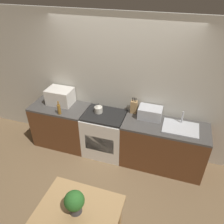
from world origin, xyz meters
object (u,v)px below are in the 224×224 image
(toaster_oven, at_px, (150,113))
(dining_table, at_px, (78,217))
(kettle, at_px, (98,108))
(bottle, at_px, (59,109))
(stove_range, at_px, (105,134))
(microwave, at_px, (60,96))

(toaster_oven, distance_m, dining_table, 2.05)
(kettle, height_order, bottle, bottle)
(stove_range, distance_m, dining_table, 1.86)
(kettle, bearing_deg, dining_table, -76.57)
(stove_range, xyz_separation_m, toaster_oven, (0.80, 0.15, 0.55))
(stove_range, bearing_deg, dining_table, -80.09)
(kettle, bearing_deg, bottle, -157.49)
(stove_range, distance_m, bottle, 0.99)
(kettle, xyz_separation_m, microwave, (-0.82, 0.07, 0.07))
(stove_range, height_order, toaster_oven, toaster_oven)
(kettle, xyz_separation_m, dining_table, (0.44, -1.86, -0.30))
(microwave, bearing_deg, bottle, -64.62)
(dining_table, bearing_deg, kettle, 103.43)
(bottle, height_order, dining_table, bottle)
(kettle, bearing_deg, toaster_oven, 7.04)
(dining_table, bearing_deg, toaster_oven, 76.19)
(stove_range, xyz_separation_m, kettle, (-0.13, 0.04, 0.53))
(kettle, xyz_separation_m, bottle, (-0.65, -0.27, 0.02))
(microwave, xyz_separation_m, toaster_oven, (1.75, 0.04, -0.05))
(stove_range, height_order, dining_table, stove_range)
(stove_range, height_order, bottle, bottle)
(stove_range, xyz_separation_m, dining_table, (0.32, -1.82, 0.23))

